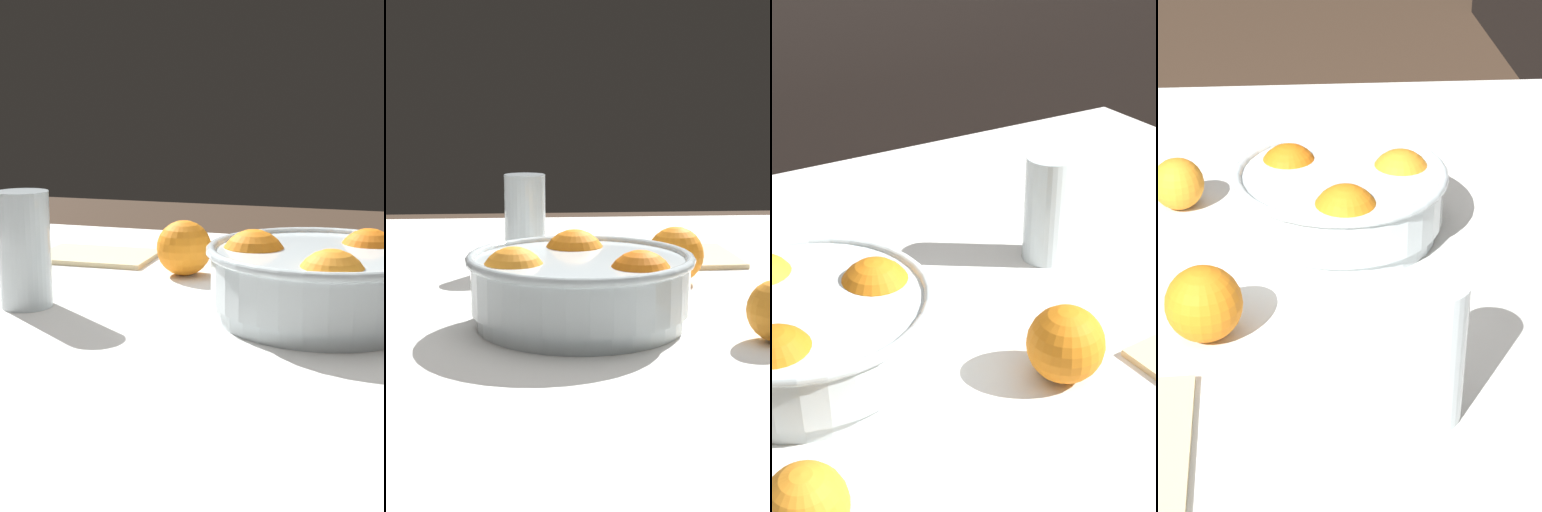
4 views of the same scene
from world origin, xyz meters
TOP-DOWN VIEW (x-y plane):
  - dining_table at (0.00, 0.00)m, footprint 1.44×1.04m
  - fruit_bowl at (-0.16, -0.02)m, footprint 0.27×0.27m
  - juice_glass at (0.20, 0.04)m, footprint 0.07×0.07m
  - orange_loose_near_bowl at (-0.24, -0.23)m, footprint 0.07×0.07m
  - orange_loose_front at (0.07, -0.17)m, footprint 0.08×0.08m

SIDE VIEW (x-z plane):
  - dining_table at x=0.00m, z-range 0.31..1.06m
  - orange_loose_near_bowl at x=-0.24m, z-range 0.75..0.82m
  - orange_loose_front at x=0.07m, z-range 0.75..0.83m
  - fruit_bowl at x=-0.16m, z-range 0.75..0.85m
  - juice_glass at x=0.20m, z-range 0.75..0.89m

